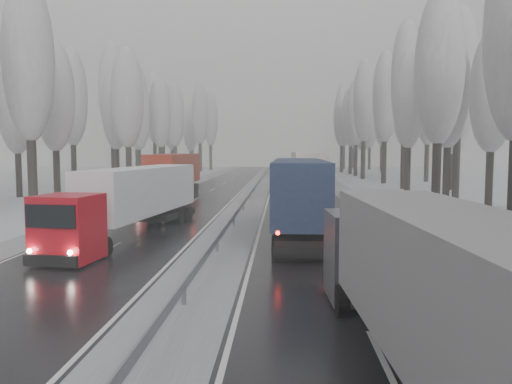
# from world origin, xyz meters

# --- Properties ---
(ground) EXTENTS (260.00, 260.00, 0.00)m
(ground) POSITION_xyz_m (0.00, 0.00, 0.00)
(ground) COLOR silver
(ground) RESTS_ON ground
(carriageway_right) EXTENTS (7.50, 200.00, 0.03)m
(carriageway_right) POSITION_xyz_m (5.25, 30.00, 0.01)
(carriageway_right) COLOR black
(carriageway_right) RESTS_ON ground
(carriageway_left) EXTENTS (7.50, 200.00, 0.03)m
(carriageway_left) POSITION_xyz_m (-5.25, 30.00, 0.01)
(carriageway_left) COLOR black
(carriageway_left) RESTS_ON ground
(median_slush) EXTENTS (3.00, 200.00, 0.04)m
(median_slush) POSITION_xyz_m (0.00, 30.00, 0.02)
(median_slush) COLOR #A8AAB0
(median_slush) RESTS_ON ground
(shoulder_right) EXTENTS (2.40, 200.00, 0.04)m
(shoulder_right) POSITION_xyz_m (10.20, 30.00, 0.02)
(shoulder_right) COLOR #A8AAB0
(shoulder_right) RESTS_ON ground
(shoulder_left) EXTENTS (2.40, 200.00, 0.04)m
(shoulder_left) POSITION_xyz_m (-10.20, 30.00, 0.02)
(shoulder_left) COLOR #A8AAB0
(shoulder_left) RESTS_ON ground
(median_guardrail) EXTENTS (0.12, 200.00, 0.76)m
(median_guardrail) POSITION_xyz_m (0.00, 29.99, 0.60)
(median_guardrail) COLOR slate
(median_guardrail) RESTS_ON ground
(tree_18) EXTENTS (3.60, 3.60, 16.58)m
(tree_18) POSITION_xyz_m (14.51, 27.03, 10.70)
(tree_18) COLOR black
(tree_18) RESTS_ON ground
(tree_19) EXTENTS (3.60, 3.60, 14.57)m
(tree_19) POSITION_xyz_m (20.02, 31.03, 9.42)
(tree_19) COLOR black
(tree_19) RESTS_ON ground
(tree_20) EXTENTS (3.60, 3.60, 15.71)m
(tree_20) POSITION_xyz_m (17.90, 35.17, 10.14)
(tree_20) COLOR black
(tree_20) RESTS_ON ground
(tree_21) EXTENTS (3.60, 3.60, 18.62)m
(tree_21) POSITION_xyz_m (20.12, 39.17, 12.00)
(tree_21) COLOR black
(tree_21) RESTS_ON ground
(tree_22) EXTENTS (3.60, 3.60, 15.86)m
(tree_22) POSITION_xyz_m (17.02, 45.60, 10.24)
(tree_22) COLOR black
(tree_22) RESTS_ON ground
(tree_23) EXTENTS (3.60, 3.60, 13.55)m
(tree_23) POSITION_xyz_m (23.31, 49.60, 8.77)
(tree_23) COLOR black
(tree_23) RESTS_ON ground
(tree_24) EXTENTS (3.60, 3.60, 20.49)m
(tree_24) POSITION_xyz_m (17.90, 51.02, 13.19)
(tree_24) COLOR black
(tree_24) RESTS_ON ground
(tree_25) EXTENTS (3.60, 3.60, 19.44)m
(tree_25) POSITION_xyz_m (24.81, 55.02, 12.52)
(tree_25) COLOR black
(tree_25) RESTS_ON ground
(tree_26) EXTENTS (3.60, 3.60, 18.78)m
(tree_26) POSITION_xyz_m (17.56, 61.27, 12.10)
(tree_26) COLOR black
(tree_26) RESTS_ON ground
(tree_27) EXTENTS (3.60, 3.60, 17.62)m
(tree_27) POSITION_xyz_m (24.72, 65.27, 11.36)
(tree_27) COLOR black
(tree_27) RESTS_ON ground
(tree_28) EXTENTS (3.60, 3.60, 19.62)m
(tree_28) POSITION_xyz_m (16.34, 71.95, 12.64)
(tree_28) COLOR black
(tree_28) RESTS_ON ground
(tree_29) EXTENTS (3.60, 3.60, 18.11)m
(tree_29) POSITION_xyz_m (23.71, 75.95, 11.67)
(tree_29) COLOR black
(tree_29) RESTS_ON ground
(tree_30) EXTENTS (3.60, 3.60, 17.86)m
(tree_30) POSITION_xyz_m (16.56, 81.70, 11.52)
(tree_30) COLOR black
(tree_30) RESTS_ON ground
(tree_31) EXTENTS (3.60, 3.60, 18.58)m
(tree_31) POSITION_xyz_m (22.48, 85.70, 11.97)
(tree_31) COLOR black
(tree_31) RESTS_ON ground
(tree_32) EXTENTS (3.60, 3.60, 17.33)m
(tree_32) POSITION_xyz_m (16.63, 89.21, 11.18)
(tree_32) COLOR black
(tree_32) RESTS_ON ground
(tree_33) EXTENTS (3.60, 3.60, 14.33)m
(tree_33) POSITION_xyz_m (19.77, 93.21, 9.26)
(tree_33) COLOR black
(tree_33) RESTS_ON ground
(tree_34) EXTENTS (3.60, 3.60, 17.63)m
(tree_34) POSITION_xyz_m (15.73, 96.32, 11.37)
(tree_34) COLOR black
(tree_34) RESTS_ON ground
(tree_35) EXTENTS (3.60, 3.60, 18.25)m
(tree_35) POSITION_xyz_m (24.94, 100.32, 11.77)
(tree_35) COLOR black
(tree_35) RESTS_ON ground
(tree_36) EXTENTS (3.60, 3.60, 20.23)m
(tree_36) POSITION_xyz_m (17.04, 106.16, 13.02)
(tree_36) COLOR black
(tree_36) RESTS_ON ground
(tree_37) EXTENTS (3.60, 3.60, 16.37)m
(tree_37) POSITION_xyz_m (24.02, 110.16, 10.56)
(tree_37) COLOR black
(tree_37) RESTS_ON ground
(tree_38) EXTENTS (3.60, 3.60, 17.97)m
(tree_38) POSITION_xyz_m (18.73, 116.73, 11.59)
(tree_38) COLOR black
(tree_38) RESTS_ON ground
(tree_39) EXTENTS (3.60, 3.60, 16.19)m
(tree_39) POSITION_xyz_m (21.55, 120.73, 10.45)
(tree_39) COLOR black
(tree_39) RESTS_ON ground
(tree_58) EXTENTS (3.60, 3.60, 17.21)m
(tree_58) POSITION_xyz_m (-15.13, 24.57, 11.10)
(tree_58) COLOR black
(tree_58) RESTS_ON ground
(tree_60) EXTENTS (3.60, 3.60, 14.84)m
(tree_60) POSITION_xyz_m (-17.75, 34.20, 9.59)
(tree_60) COLOR black
(tree_60) RESTS_ON ground
(tree_61) EXTENTS (3.60, 3.60, 13.95)m
(tree_61) POSITION_xyz_m (-23.52, 38.20, 9.02)
(tree_61) COLOR black
(tree_61) RESTS_ON ground
(tree_62) EXTENTS (3.60, 3.60, 16.04)m
(tree_62) POSITION_xyz_m (-13.94, 43.73, 10.36)
(tree_62) COLOR black
(tree_62) RESTS_ON ground
(tree_63) EXTENTS (3.60, 3.60, 16.88)m
(tree_63) POSITION_xyz_m (-21.85, 47.73, 10.89)
(tree_63) COLOR black
(tree_63) RESTS_ON ground
(tree_64) EXTENTS (3.60, 3.60, 15.42)m
(tree_64) POSITION_xyz_m (-18.26, 52.71, 9.96)
(tree_64) COLOR black
(tree_64) RESTS_ON ground
(tree_65) EXTENTS (3.60, 3.60, 19.48)m
(tree_65) POSITION_xyz_m (-20.05, 56.71, 12.55)
(tree_65) COLOR black
(tree_65) RESTS_ON ground
(tree_66) EXTENTS (3.60, 3.60, 15.23)m
(tree_66) POSITION_xyz_m (-18.16, 62.35, 9.84)
(tree_66) COLOR black
(tree_66) RESTS_ON ground
(tree_67) EXTENTS (3.60, 3.60, 17.09)m
(tree_67) POSITION_xyz_m (-19.54, 66.35, 11.03)
(tree_67) COLOR black
(tree_67) RESTS_ON ground
(tree_68) EXTENTS (3.60, 3.60, 16.65)m
(tree_68) POSITION_xyz_m (-16.58, 69.11, 10.75)
(tree_68) COLOR black
(tree_68) RESTS_ON ground
(tree_69) EXTENTS (3.60, 3.60, 19.35)m
(tree_69) POSITION_xyz_m (-21.42, 73.11, 12.46)
(tree_69) COLOR black
(tree_69) RESTS_ON ground
(tree_70) EXTENTS (3.60, 3.60, 17.09)m
(tree_70) POSITION_xyz_m (-16.33, 79.19, 11.03)
(tree_70) COLOR black
(tree_70) RESTS_ON ground
(tree_71) EXTENTS (3.60, 3.60, 19.61)m
(tree_71) POSITION_xyz_m (-21.09, 83.19, 12.63)
(tree_71) COLOR black
(tree_71) RESTS_ON ground
(tree_72) EXTENTS (3.60, 3.60, 15.11)m
(tree_72) POSITION_xyz_m (-18.93, 88.54, 9.76)
(tree_72) COLOR black
(tree_72) RESTS_ON ground
(tree_73) EXTENTS (3.60, 3.60, 17.22)m
(tree_73) POSITION_xyz_m (-21.82, 92.54, 11.11)
(tree_73) COLOR black
(tree_73) RESTS_ON ground
(tree_74) EXTENTS (3.60, 3.60, 19.68)m
(tree_74) POSITION_xyz_m (-15.07, 99.33, 12.67)
(tree_74) COLOR black
(tree_74) RESTS_ON ground
(tree_75) EXTENTS (3.60, 3.60, 18.60)m
(tree_75) POSITION_xyz_m (-24.20, 103.33, 11.99)
(tree_75) COLOR black
(tree_75) RESTS_ON ground
(tree_76) EXTENTS (3.60, 3.60, 18.55)m
(tree_76) POSITION_xyz_m (-14.05, 108.72, 11.95)
(tree_76) COLOR black
(tree_76) RESTS_ON ground
(tree_77) EXTENTS (3.60, 3.60, 14.32)m
(tree_77) POSITION_xyz_m (-19.66, 112.72, 9.26)
(tree_77) COLOR black
(tree_77) RESTS_ON ground
(tree_78) EXTENTS (3.60, 3.60, 19.55)m
(tree_78) POSITION_xyz_m (-17.56, 115.31, 12.59)
(tree_78) COLOR black
(tree_78) RESTS_ON ground
(tree_79) EXTENTS (3.60, 3.60, 17.07)m
(tree_79) POSITION_xyz_m (-20.33, 119.31, 11.01)
(tree_79) COLOR black
(tree_79) RESTS_ON ground
(truck_grey_tarp) EXTENTS (3.00, 14.38, 3.67)m
(truck_grey_tarp) POSITION_xyz_m (5.91, -2.02, 2.14)
(truck_grey_tarp) COLOR #434347
(truck_grey_tarp) RESTS_ON ground
(truck_blue_box) EXTENTS (2.87, 16.47, 4.21)m
(truck_blue_box) POSITION_xyz_m (3.93, 17.04, 2.46)
(truck_blue_box) COLOR navy
(truck_blue_box) RESTS_ON ground
(truck_cream_box) EXTENTS (2.93, 17.74, 4.54)m
(truck_cream_box) POSITION_xyz_m (5.53, 39.93, 2.65)
(truck_cream_box) COLOR #ABA297
(truck_cream_box) RESTS_ON ground
(box_truck_distant) EXTENTS (3.09, 7.63, 2.77)m
(box_truck_distant) POSITION_xyz_m (2.69, 84.37, 1.41)
(box_truck_distant) COLOR silver
(box_truck_distant) RESTS_ON ground
(truck_red_white) EXTENTS (4.10, 14.82, 3.77)m
(truck_red_white) POSITION_xyz_m (-5.06, 15.98, 2.20)
(truck_red_white) COLOR #B30915
(truck_red_white) RESTS_ON ground
(truck_red_red) EXTENTS (2.79, 17.01, 4.35)m
(truck_red_red) POSITION_xyz_m (-7.62, 37.10, 2.54)
(truck_red_red) COLOR red
(truck_red_red) RESTS_ON ground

